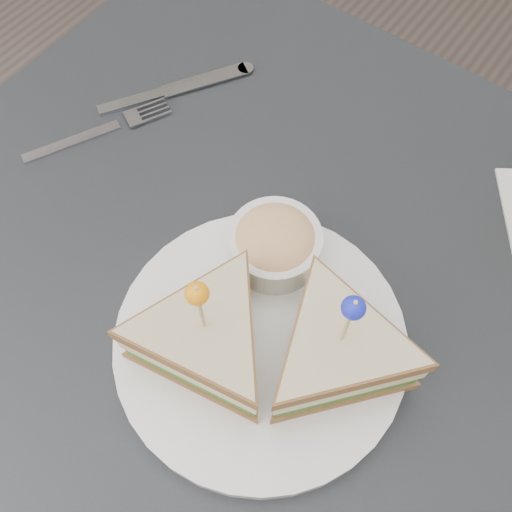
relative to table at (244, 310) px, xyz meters
name	(u,v)px	position (x,y,z in m)	size (l,w,h in m)	color
ground_plane	(250,428)	(0.00, 0.00, -0.67)	(3.50, 3.50, 0.00)	#3F3833
table	(244,310)	(0.00, 0.00, 0.00)	(0.80, 0.80, 0.75)	black
plate_meal	(269,333)	(0.06, -0.04, 0.12)	(0.35, 0.35, 0.16)	white
cutlery_fork	(105,129)	(-0.25, 0.06, 0.08)	(0.10, 0.17, 0.01)	silver
cutlery_knife	(170,90)	(-0.22, 0.15, 0.08)	(0.12, 0.18, 0.01)	silver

